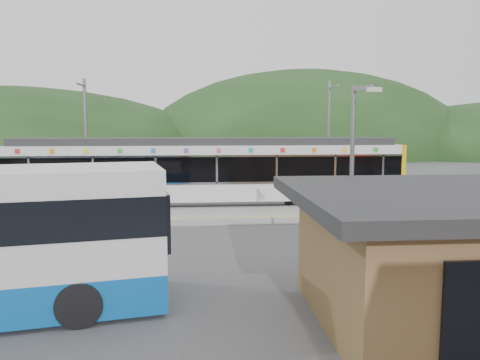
{
  "coord_description": "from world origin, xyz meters",
  "views": [
    {
      "loc": [
        -0.65,
        -18.58,
        4.37
      ],
      "look_at": [
        1.07,
        1.0,
        2.1
      ],
      "focal_mm": 35.0,
      "sensor_mm": 36.0,
      "label": 1
    }
  ],
  "objects": [
    {
      "name": "yellow_line",
      "position": [
        0.0,
        2.0,
        0.3
      ],
      "size": [
        26.0,
        0.1,
        0.01
      ],
      "primitive_type": "cube",
      "color": "yellow",
      "rests_on": "platform"
    },
    {
      "name": "platform",
      "position": [
        0.0,
        3.3,
        0.15
      ],
      "size": [
        26.0,
        3.2,
        0.3
      ],
      "primitive_type": "cube",
      "color": "#9E9E99",
      "rests_on": "ground"
    },
    {
      "name": "catenary_mast_east",
      "position": [
        7.0,
        8.56,
        3.65
      ],
      "size": [
        0.18,
        1.8,
        7.0
      ],
      "color": "slate",
      "rests_on": "ground"
    },
    {
      "name": "hills",
      "position": [
        6.19,
        5.29,
        0.0
      ],
      "size": [
        146.0,
        149.0,
        26.0
      ],
      "color": "#1E3D19",
      "rests_on": "ground"
    },
    {
      "name": "train",
      "position": [
        -0.25,
        6.0,
        2.06
      ],
      "size": [
        20.44,
        3.01,
        3.74
      ],
      "color": "black",
      "rests_on": "ground"
    },
    {
      "name": "ground",
      "position": [
        0.0,
        0.0,
        0.0
      ],
      "size": [
        120.0,
        120.0,
        0.0
      ],
      "primitive_type": "plane",
      "color": "#4C4C4F",
      "rests_on": "ground"
    },
    {
      "name": "lamp_post",
      "position": [
        3.49,
        -6.37,
        3.27
      ],
      "size": [
        0.4,
        1.02,
        5.45
      ],
      "rotation": [
        0.0,
        0.0,
        0.33
      ],
      "color": "slate",
      "rests_on": "ground"
    },
    {
      "name": "catenary_mast_west",
      "position": [
        -7.0,
        8.56,
        3.65
      ],
      "size": [
        0.18,
        1.8,
        7.0
      ],
      "color": "slate",
      "rests_on": "ground"
    }
  ]
}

